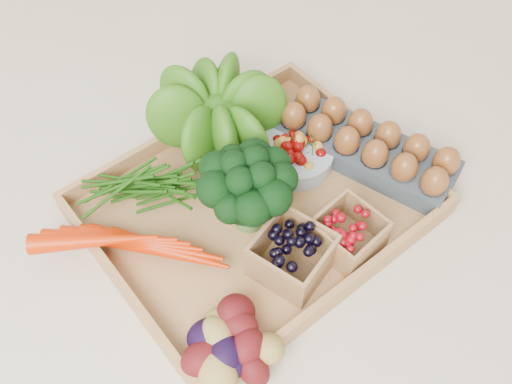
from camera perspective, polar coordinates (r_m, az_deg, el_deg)
ground at (r=1.03m, az=-0.00°, el=-1.99°), size 4.00×4.00×0.00m
tray at (r=1.02m, az=-0.00°, el=-1.75°), size 0.55×0.45×0.01m
carrots at (r=0.96m, az=-11.39°, el=-5.06°), size 0.23×0.17×0.06m
lettuce at (r=1.06m, az=-3.97°, el=8.44°), size 0.17×0.17×0.17m
broccoli at (r=0.95m, az=-0.77°, el=-1.01°), size 0.16×0.16×0.12m
cherry_bowl at (r=1.07m, az=3.97°, el=3.66°), size 0.14×0.14×0.04m
egg_carton at (r=1.09m, az=10.81°, el=4.10°), size 0.22×0.36×0.04m
potatoes at (r=0.85m, az=-2.38°, el=-14.50°), size 0.15×0.15×0.09m
punnet_blackberry at (r=0.92m, az=3.63°, el=-6.32°), size 0.14×0.14×0.08m
punnet_raspberry at (r=0.96m, az=9.20°, el=-4.14°), size 0.11×0.11×0.07m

